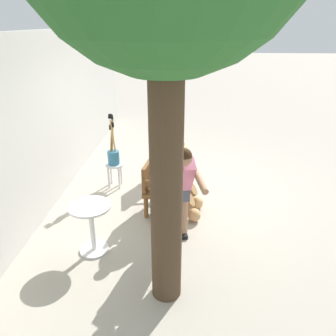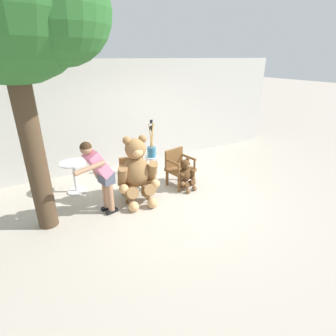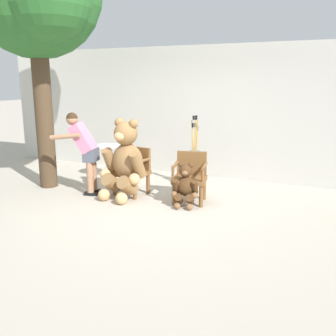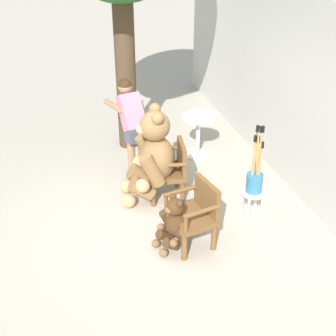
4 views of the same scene
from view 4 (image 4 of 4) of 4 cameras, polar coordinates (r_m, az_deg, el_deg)
name	(u,v)px [view 4 (image 4 of 4)]	position (r m, az deg, el deg)	size (l,w,h in m)	color
ground_plane	(146,223)	(6.43, -2.75, -6.71)	(60.00, 60.00, 0.00)	#B2A899
back_wall	(318,109)	(6.59, 17.84, 6.83)	(10.00, 0.16, 2.80)	beige
wooden_chair_left	(170,169)	(6.73, 0.25, -0.07)	(0.63, 0.59, 0.86)	brown
wooden_chair_right	(195,213)	(5.83, 3.29, -5.47)	(0.66, 0.62, 0.86)	brown
teddy_bear_large	(152,156)	(6.58, -1.94, 1.47)	(0.87, 0.86, 1.42)	olive
teddy_bear_small	(174,224)	(5.80, 0.69, -6.80)	(0.46, 0.46, 0.75)	#4C3019
person_visitor	(132,121)	(7.15, -4.41, 5.71)	(0.77, 0.60, 1.51)	black
white_stool	(253,198)	(6.39, 10.28, -3.57)	(0.34, 0.34, 0.46)	silver
brush_bucket	(255,177)	(6.22, 10.56, -1.09)	(0.22, 0.22, 0.96)	teal
round_side_table	(198,131)	(7.87, 3.68, 4.48)	(0.56, 0.56, 0.72)	white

